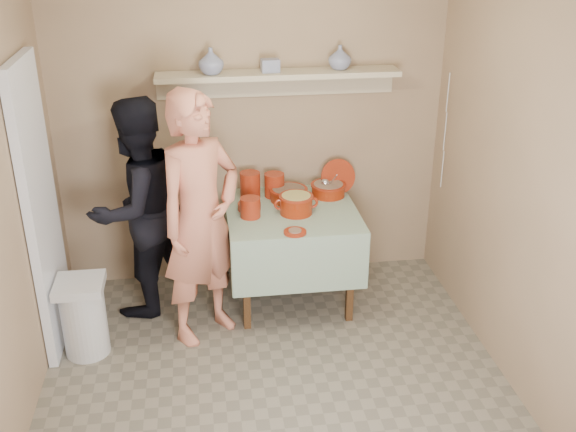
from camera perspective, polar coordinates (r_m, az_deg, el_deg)
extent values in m
plane|color=#746C5B|center=(4.33, -0.62, -15.84)|extent=(3.50, 3.50, 0.00)
cube|color=silver|center=(4.71, -20.15, 0.44)|extent=(0.06, 0.70, 2.00)
cylinder|color=maroon|center=(5.20, -3.23, 2.62)|extent=(0.16, 0.16, 0.21)
cylinder|color=maroon|center=(5.23, -1.15, 2.63)|extent=(0.16, 0.16, 0.19)
cylinder|color=maroon|center=(4.88, -3.21, 0.72)|extent=(0.15, 0.15, 0.15)
cylinder|color=maroon|center=(5.03, -3.30, 0.83)|extent=(0.17, 0.17, 0.05)
cylinder|color=maroon|center=(5.34, 4.27, 3.35)|extent=(0.29, 0.15, 0.27)
imported|color=navy|center=(5.12, 4.41, 13.25)|extent=(0.21, 0.21, 0.18)
imported|color=navy|center=(4.97, -6.54, 12.91)|extent=(0.26, 0.26, 0.19)
cube|color=navy|center=(5.02, -1.52, 12.62)|extent=(0.14, 0.10, 0.09)
imported|color=#CD7458|center=(4.58, -7.40, -0.29)|extent=(0.78, 0.74, 1.79)
imported|color=black|center=(5.01, -12.56, 0.62)|extent=(1.01, 1.00, 1.65)
cube|color=#9E8060|center=(5.27, -3.16, 7.91)|extent=(3.00, 0.02, 2.60)
cube|color=#9E8060|center=(4.08, 20.83, 1.24)|extent=(0.02, 3.50, 2.60)
cube|color=#4C2D16|center=(4.84, -3.54, -5.88)|extent=(0.05, 0.05, 0.71)
cube|color=#4C2D16|center=(4.95, 5.30, -5.25)|extent=(0.05, 0.05, 0.71)
cube|color=#4C2D16|center=(5.51, -4.19, -1.91)|extent=(0.05, 0.05, 0.71)
cube|color=#4C2D16|center=(5.60, 3.59, -1.44)|extent=(0.05, 0.05, 0.71)
cube|color=#4C2D16|center=(5.04, 0.30, 0.26)|extent=(0.90, 0.90, 0.04)
cube|color=#1E5932|center=(5.03, 0.30, 0.52)|extent=(0.96, 0.96, 0.01)
cube|color=#1E5932|center=(4.70, 1.13, -4.23)|extent=(0.96, 0.01, 0.44)
cube|color=#1E5932|center=(5.56, -0.41, 0.49)|extent=(0.96, 0.01, 0.44)
cube|color=#1E5932|center=(5.09, -5.07, -2.00)|extent=(0.01, 0.96, 0.44)
cube|color=#1E5932|center=(5.21, 5.53, -1.35)|extent=(0.01, 0.96, 0.44)
cylinder|color=#701403|center=(5.17, 0.04, 1.83)|extent=(0.28, 0.28, 0.09)
cylinder|color=maroon|center=(5.15, 0.04, 2.26)|extent=(0.30, 0.30, 0.01)
cylinder|color=brown|center=(5.16, 0.04, 2.09)|extent=(0.25, 0.25, 0.05)
cylinder|color=#701403|center=(5.27, 3.43, 2.23)|extent=(0.26, 0.26, 0.09)
cylinder|color=maroon|center=(5.25, 3.44, 2.65)|extent=(0.28, 0.28, 0.01)
cylinder|color=#8C6B54|center=(5.26, 3.43, 2.48)|extent=(0.23, 0.23, 0.05)
cylinder|color=silver|center=(5.12, 3.89, 3.12)|extent=(0.01, 0.22, 0.16)
sphere|color=silver|center=(5.25, 3.17, 2.81)|extent=(0.07, 0.07, 0.07)
cylinder|color=#701403|center=(4.94, 0.69, 0.98)|extent=(0.24, 0.24, 0.14)
cylinder|color=maroon|center=(4.91, 0.70, 1.67)|extent=(0.25, 0.25, 0.01)
cylinder|color=tan|center=(4.92, 0.69, 1.51)|extent=(0.21, 0.21, 0.05)
torus|color=maroon|center=(4.92, -0.69, 0.98)|extent=(0.09, 0.02, 0.09)
torus|color=maroon|center=(4.95, 2.07, 1.13)|extent=(0.09, 0.02, 0.09)
cylinder|color=maroon|center=(4.65, 0.60, -1.37)|extent=(0.16, 0.16, 0.02)
cylinder|color=#8C6B54|center=(4.65, 0.60, -1.25)|extent=(0.09, 0.09, 0.01)
cube|color=#BFAE8E|center=(5.05, -0.81, 11.91)|extent=(1.80, 0.25, 0.04)
cube|color=#BFAE8E|center=(5.19, -0.98, 11.12)|extent=(1.80, 0.02, 0.18)
cylinder|color=silver|center=(4.84, -16.85, -8.51)|extent=(0.30, 0.30, 0.50)
cube|color=silver|center=(4.70, -17.26, -5.64)|extent=(0.32, 0.32, 0.06)
cylinder|color=silver|center=(5.28, 13.40, 10.14)|extent=(0.01, 0.01, 0.30)
cylinder|color=silver|center=(5.34, 13.16, 6.97)|extent=(0.01, 0.01, 0.30)
cylinder|color=silver|center=(5.42, 12.93, 3.88)|extent=(0.01, 0.01, 0.30)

